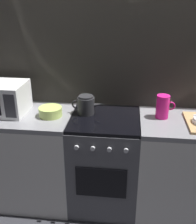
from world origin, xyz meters
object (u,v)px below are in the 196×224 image
(mixing_bowl, at_px, (50,112))
(pitcher, at_px, (163,107))
(stove_unit, at_px, (104,162))
(kettle, at_px, (86,105))
(microwave, at_px, (0,98))

(mixing_bowl, xyz_separation_m, pitcher, (0.95, 0.08, 0.06))
(pitcher, bearing_deg, stove_unit, -172.56)
(kettle, height_order, mixing_bowl, kettle)
(microwave, height_order, kettle, microwave)
(stove_unit, xyz_separation_m, kettle, (-0.17, 0.07, 0.53))
(microwave, xyz_separation_m, pitcher, (1.41, 0.05, -0.03))
(mixing_bowl, bearing_deg, pitcher, 4.73)
(microwave, bearing_deg, stove_unit, -0.81)
(stove_unit, height_order, mixing_bowl, mixing_bowl)
(microwave, height_order, pitcher, microwave)
(mixing_bowl, height_order, pitcher, pitcher)
(stove_unit, xyz_separation_m, mixing_bowl, (-0.47, -0.02, 0.49))
(mixing_bowl, bearing_deg, microwave, 176.38)
(microwave, bearing_deg, mixing_bowl, -3.62)
(kettle, xyz_separation_m, mixing_bowl, (-0.30, -0.09, -0.04))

